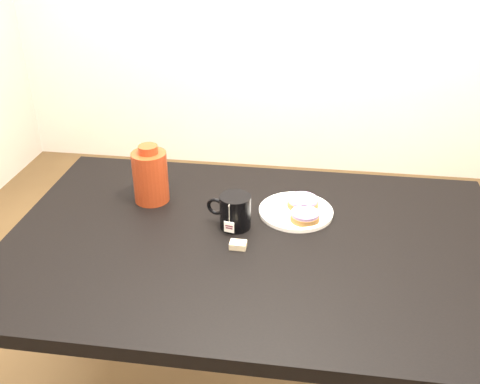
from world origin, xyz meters
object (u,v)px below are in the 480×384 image
at_px(table, 255,263).
at_px(mug, 235,211).
at_px(bagel_back, 303,202).
at_px(bagel_package, 150,176).
at_px(plate, 296,211).
at_px(teabag_pouch, 238,245).
at_px(bagel_front, 305,216).

height_order(table, mug, mug).
distance_m(bagel_back, mug, 0.23).
bearing_deg(bagel_package, plate, -2.34).
bearing_deg(mug, teabag_pouch, -64.66).
relative_size(plate, bagel_back, 2.30).
relative_size(bagel_back, bagel_package, 0.52).
relative_size(table, bagel_front, 12.16).
height_order(plate, bagel_front, bagel_front).
relative_size(bagel_front, mug, 0.82).
height_order(table, bagel_package, bagel_package).
bearing_deg(plate, bagel_back, 53.40).
relative_size(mug, teabag_pouch, 3.12).
bearing_deg(table, bagel_back, 55.64).
relative_size(plate, mug, 1.58).
bearing_deg(bagel_front, bagel_back, 96.55).
bearing_deg(plate, bagel_package, 177.66).
bearing_deg(bagel_package, mug, -22.54).
bearing_deg(teabag_pouch, bagel_front, 40.58).
xyz_separation_m(table, bagel_package, (-0.35, 0.17, 0.17)).
xyz_separation_m(table, teabag_pouch, (-0.04, -0.05, 0.09)).
height_order(bagel_back, mug, mug).
xyz_separation_m(table, mug, (-0.07, 0.06, 0.13)).
bearing_deg(mug, bagel_front, 24.02).
xyz_separation_m(plate, bagel_front, (0.03, -0.05, 0.02)).
relative_size(plate, teabag_pouch, 4.95).
xyz_separation_m(plate, teabag_pouch, (-0.15, -0.20, 0.00)).
height_order(bagel_front, bagel_package, bagel_package).
xyz_separation_m(table, bagel_front, (0.13, 0.10, 0.11)).
bearing_deg(teabag_pouch, bagel_package, 143.96).
height_order(mug, teabag_pouch, mug).
distance_m(plate, bagel_front, 0.06).
relative_size(bagel_front, teabag_pouch, 2.56).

